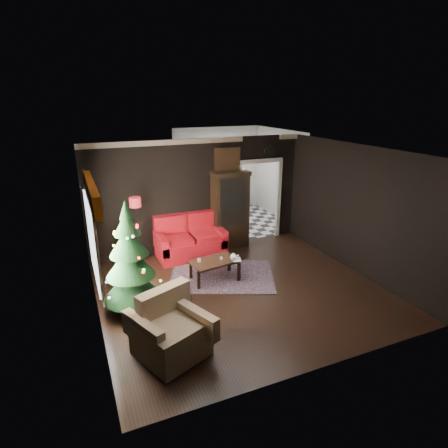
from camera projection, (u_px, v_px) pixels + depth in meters
name	position (u px, v px, depth m)	size (l,w,h in m)	color
floor	(241.00, 291.00, 7.54)	(5.50, 5.50, 0.00)	black
ceiling	(244.00, 152.00, 6.63)	(5.50, 5.50, 0.00)	white
wall_back	(199.00, 195.00, 9.26)	(5.50, 5.50, 0.00)	black
wall_front	(324.00, 283.00, 4.91)	(5.50, 5.50, 0.00)	black
wall_left	(91.00, 248.00, 6.07)	(5.50, 5.50, 0.00)	black
wall_right	(356.00, 209.00, 8.10)	(5.50, 5.50, 0.00)	black
doorway	(259.00, 202.00, 10.00)	(1.10, 0.10, 2.10)	#F2E5CF
left_window	(92.00, 240.00, 6.24)	(0.05, 1.60, 1.40)	white
valance	(92.00, 193.00, 6.00)	(0.12, 2.10, 0.35)	#8D3B08
kitchen_floor	(235.00, 222.00, 11.65)	(3.00, 3.00, 0.00)	silver
kitchen_window	(217.00, 161.00, 12.36)	(0.70, 0.06, 0.70)	white
rug	(222.00, 276.00, 8.16)	(2.22, 1.61, 0.01)	#31282D
loveseat	(190.00, 237.00, 9.01)	(1.70, 0.90, 1.00)	#860208
curio_cabinet	(230.00, 212.00, 9.48)	(0.90, 0.45, 1.90)	black
floor_lamp	(138.00, 233.00, 8.36)	(0.28, 0.28, 1.65)	black
christmas_tree	(130.00, 259.00, 6.51)	(1.04, 1.04, 1.98)	black
armchair	(170.00, 328.00, 5.55)	(0.96, 0.96, 0.98)	tan
coffee_table	(215.00, 270.00, 7.92)	(0.99, 0.59, 0.44)	black
teapot	(233.00, 257.00, 7.82)	(0.17, 0.17, 0.16)	white
cup_a	(199.00, 260.00, 7.77)	(0.08, 0.08, 0.07)	white
cup_b	(221.00, 258.00, 7.88)	(0.06, 0.06, 0.05)	white
book	(233.00, 255.00, 7.82)	(0.18, 0.02, 0.24)	tan
wall_clock	(270.00, 152.00, 9.62)	(0.32, 0.32, 0.06)	white
painting	(227.00, 160.00, 9.22)	(0.62, 0.05, 0.52)	#AC8751
kitchen_counter	(220.00, 199.00, 12.55)	(1.80, 0.60, 0.90)	silver
kitchen_table	(230.00, 214.00, 11.16)	(0.70, 0.70, 0.75)	brown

